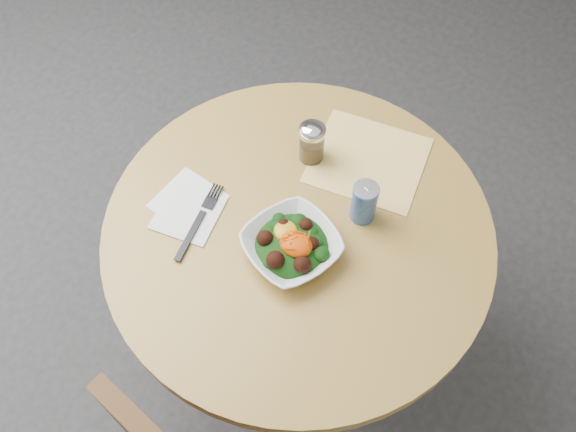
% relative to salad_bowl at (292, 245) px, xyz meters
% --- Properties ---
extents(ground, '(6.00, 6.00, 0.00)m').
position_rel_salad_bowl_xyz_m(ground, '(-0.02, 0.06, -0.78)').
color(ground, '#2A2A2D').
rests_on(ground, ground).
extents(table, '(0.90, 0.90, 0.75)m').
position_rel_salad_bowl_xyz_m(table, '(-0.02, 0.06, -0.23)').
color(table, black).
rests_on(table, ground).
extents(cloth_napkin, '(0.30, 0.28, 0.00)m').
position_rel_salad_bowl_xyz_m(cloth_napkin, '(0.03, 0.31, -0.03)').
color(cloth_napkin, '#FFB20D').
rests_on(cloth_napkin, table).
extents(paper_napkins, '(0.18, 0.19, 0.00)m').
position_rel_salad_bowl_xyz_m(paper_napkins, '(-0.27, -0.02, -0.03)').
color(paper_napkins, white).
rests_on(paper_napkins, table).
extents(salad_bowl, '(0.26, 0.26, 0.08)m').
position_rel_salad_bowl_xyz_m(salad_bowl, '(0.00, 0.00, 0.00)').
color(salad_bowl, white).
rests_on(salad_bowl, table).
extents(fork, '(0.05, 0.22, 0.00)m').
position_rel_salad_bowl_xyz_m(fork, '(-0.22, -0.04, -0.02)').
color(fork, black).
rests_on(fork, table).
extents(spice_shaker, '(0.06, 0.06, 0.12)m').
position_rel_salad_bowl_xyz_m(spice_shaker, '(-0.09, 0.25, 0.03)').
color(spice_shaker, silver).
rests_on(spice_shaker, table).
extents(beverage_can, '(0.06, 0.06, 0.11)m').
position_rel_salad_bowl_xyz_m(beverage_can, '(0.09, 0.16, 0.03)').
color(beverage_can, navy).
rests_on(beverage_can, table).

